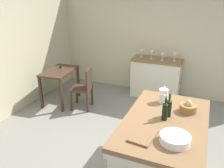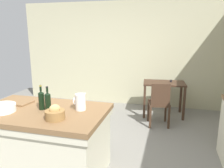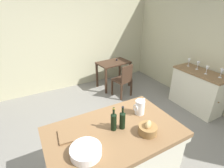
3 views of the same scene
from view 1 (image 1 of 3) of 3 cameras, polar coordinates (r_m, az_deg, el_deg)
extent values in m
plane|color=slate|center=(3.89, 2.83, -16.00)|extent=(6.76, 6.76, 0.00)
cube|color=#B7B28E|center=(5.69, 12.25, 10.46)|extent=(0.12, 5.20, 2.60)
cube|color=brown|center=(3.01, 13.04, -9.10)|extent=(1.63, 1.00, 0.06)
cube|color=beige|center=(3.05, 12.93, -10.23)|extent=(1.61, 0.98, 0.08)
cube|color=beige|center=(3.26, 12.35, -15.87)|extent=(1.55, 0.92, 0.84)
cube|color=brown|center=(5.46, 11.05, 5.78)|extent=(0.52, 1.14, 0.04)
cube|color=beige|center=(5.60, 10.71, 1.24)|extent=(0.49, 1.11, 0.88)
sphere|color=brown|center=(5.40, 16.41, 0.40)|extent=(0.03, 0.03, 0.03)
sphere|color=brown|center=(5.62, 16.72, 1.21)|extent=(0.03, 0.03, 0.03)
cube|color=#3D281C|center=(5.23, -12.90, 3.14)|extent=(0.95, 0.65, 0.04)
cube|color=#3D281C|center=(4.92, -12.37, -2.84)|extent=(0.05, 0.05, 0.73)
cube|color=#3D281C|center=(5.60, -8.33, 0.55)|extent=(0.05, 0.05, 0.73)
cube|color=#3D281C|center=(5.17, -17.14, -2.11)|extent=(0.05, 0.05, 0.73)
cube|color=#3D281C|center=(5.82, -12.71, 1.06)|extent=(0.05, 0.05, 0.73)
cylinder|color=black|center=(5.37, -12.63, 4.12)|extent=(0.04, 0.04, 0.05)
cube|color=#3D281C|center=(4.98, -7.58, -1.06)|extent=(0.47, 0.47, 0.04)
cube|color=#3D281C|center=(4.84, -5.69, 1.30)|extent=(0.36, 0.10, 0.42)
cube|color=#3D281C|center=(5.29, -8.70, -2.55)|extent=(0.05, 0.05, 0.44)
cube|color=#3D281C|center=(4.98, -10.06, -4.23)|extent=(0.05, 0.05, 0.44)
cube|color=#3D281C|center=(5.18, -4.93, -2.89)|extent=(0.05, 0.05, 0.44)
cube|color=#3D281C|center=(4.87, -6.08, -4.63)|extent=(0.05, 0.05, 0.44)
cylinder|color=white|center=(3.39, 12.53, -2.87)|extent=(0.13, 0.13, 0.20)
cone|color=white|center=(3.40, 12.87, -0.76)|extent=(0.07, 0.04, 0.06)
torus|color=white|center=(3.32, 12.30, -3.21)|extent=(0.02, 0.10, 0.10)
cylinder|color=white|center=(2.59, 15.29, -12.95)|extent=(0.32, 0.32, 0.09)
cylinder|color=olive|center=(3.23, 18.23, -5.73)|extent=(0.22, 0.22, 0.10)
ellipsoid|color=tan|center=(3.20, 18.38, -4.59)|extent=(0.14, 0.12, 0.10)
cube|color=brown|center=(2.64, 7.71, -12.50)|extent=(0.38, 0.28, 0.02)
cylinder|color=black|center=(3.04, 13.78, -5.94)|extent=(0.07, 0.07, 0.21)
cone|color=black|center=(2.98, 13.99, -3.93)|extent=(0.07, 0.07, 0.02)
cylinder|color=black|center=(2.96, 14.07, -3.07)|extent=(0.03, 0.03, 0.07)
cylinder|color=black|center=(2.95, 14.13, -2.51)|extent=(0.03, 0.03, 0.01)
cylinder|color=black|center=(2.95, 12.90, -6.75)|extent=(0.07, 0.07, 0.21)
cone|color=black|center=(2.89, 13.10, -4.68)|extent=(0.07, 0.07, 0.03)
cylinder|color=black|center=(2.87, 13.19, -3.78)|extent=(0.03, 0.03, 0.08)
cylinder|color=#B29933|center=(2.86, 13.24, -3.20)|extent=(0.03, 0.03, 0.01)
cylinder|color=white|center=(5.43, 15.09, 5.59)|extent=(0.06, 0.06, 0.00)
cylinder|color=white|center=(5.42, 15.14, 5.99)|extent=(0.01, 0.01, 0.07)
cone|color=white|center=(5.40, 15.23, 6.92)|extent=(0.07, 0.07, 0.11)
cylinder|color=white|center=(5.39, 12.26, 5.74)|extent=(0.06, 0.06, 0.00)
cylinder|color=white|center=(5.38, 12.29, 6.12)|extent=(0.01, 0.01, 0.07)
cone|color=white|center=(5.36, 12.36, 6.99)|extent=(0.07, 0.07, 0.10)
cylinder|color=white|center=(5.51, 9.66, 6.29)|extent=(0.06, 0.06, 0.00)
cylinder|color=white|center=(5.50, 9.68, 6.68)|extent=(0.01, 0.01, 0.07)
cone|color=white|center=(5.48, 9.74, 7.58)|extent=(0.07, 0.07, 0.11)
cylinder|color=white|center=(5.58, 7.24, 6.61)|extent=(0.06, 0.06, 0.00)
cylinder|color=white|center=(5.57, 7.26, 6.99)|extent=(0.01, 0.01, 0.07)
cone|color=white|center=(5.55, 7.30, 7.87)|extent=(0.07, 0.07, 0.10)
camera|label=2|loc=(4.59, 48.62, 7.90)|focal=35.56mm
camera|label=3|loc=(2.06, 54.01, 10.70)|focal=26.96mm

